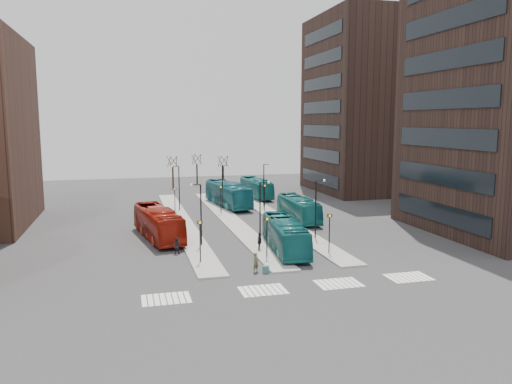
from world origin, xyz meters
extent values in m
plane|color=#2C2C2F|center=(0.00, 0.00, 0.00)|extent=(160.00, 160.00, 0.00)
cube|color=gray|center=(-4.00, 30.00, 0.07)|extent=(2.50, 45.00, 0.15)
cube|color=gray|center=(2.00, 30.00, 0.07)|extent=(2.50, 45.00, 0.15)
cube|color=gray|center=(8.00, 30.00, 0.07)|extent=(2.50, 45.00, 0.15)
cube|color=navy|center=(0.35, 7.93, 0.31)|extent=(0.51, 0.42, 0.61)
imported|color=maroon|center=(-7.30, 22.41, 1.64)|extent=(4.77, 12.10, 3.29)
imported|color=#135D5F|center=(4.04, 14.23, 1.54)|extent=(3.79, 11.28, 3.08)
imported|color=#155F6B|center=(3.80, 40.10, 1.76)|extent=(4.66, 12.94, 3.52)
imported|color=#146665|center=(10.19, 27.74, 1.47)|extent=(2.64, 10.62, 2.95)
imported|color=#166D6E|center=(9.94, 47.26, 1.54)|extent=(2.90, 11.16, 3.09)
imported|color=brown|center=(-0.38, 8.32, 0.83)|extent=(0.72, 0.66, 1.66)
imported|color=black|center=(-6.08, 15.76, 0.75)|extent=(0.89, 0.79, 1.51)
imported|color=black|center=(1.67, 14.75, 0.91)|extent=(0.79, 1.16, 1.82)
imported|color=black|center=(4.25, 16.36, 0.89)|extent=(0.95, 1.28, 1.77)
cube|color=silver|center=(-9.50, 4.00, 0.01)|extent=(0.35, 2.40, 0.01)
cube|color=silver|center=(-9.07, 4.00, 0.01)|extent=(0.35, 2.40, 0.01)
cube|color=silver|center=(-8.64, 4.00, 0.01)|extent=(0.35, 2.40, 0.01)
cube|color=silver|center=(-8.21, 4.00, 0.01)|extent=(0.35, 2.40, 0.01)
cube|color=silver|center=(-7.79, 4.00, 0.01)|extent=(0.35, 2.40, 0.01)
cube|color=silver|center=(-7.36, 4.00, 0.01)|extent=(0.35, 2.40, 0.01)
cube|color=silver|center=(-6.93, 4.00, 0.01)|extent=(0.35, 2.40, 0.01)
cube|color=silver|center=(-6.50, 4.00, 0.01)|extent=(0.35, 2.40, 0.01)
cube|color=silver|center=(-2.50, 4.00, 0.01)|extent=(0.35, 2.40, 0.01)
cube|color=silver|center=(-2.07, 4.00, 0.01)|extent=(0.35, 2.40, 0.01)
cube|color=silver|center=(-1.64, 4.00, 0.01)|extent=(0.35, 2.40, 0.01)
cube|color=silver|center=(-1.21, 4.00, 0.01)|extent=(0.35, 2.40, 0.01)
cube|color=silver|center=(-0.79, 4.00, 0.01)|extent=(0.35, 2.40, 0.01)
cube|color=silver|center=(-0.36, 4.00, 0.01)|extent=(0.35, 2.40, 0.01)
cube|color=silver|center=(0.07, 4.00, 0.01)|extent=(0.35, 2.40, 0.01)
cube|color=silver|center=(0.50, 4.00, 0.01)|extent=(0.35, 2.40, 0.01)
cube|color=silver|center=(3.50, 4.00, 0.01)|extent=(0.35, 2.40, 0.01)
cube|color=silver|center=(3.93, 4.00, 0.01)|extent=(0.35, 2.40, 0.01)
cube|color=silver|center=(4.36, 4.00, 0.01)|extent=(0.35, 2.40, 0.01)
cube|color=silver|center=(4.79, 4.00, 0.01)|extent=(0.35, 2.40, 0.01)
cube|color=silver|center=(5.21, 4.00, 0.01)|extent=(0.35, 2.40, 0.01)
cube|color=silver|center=(5.64, 4.00, 0.01)|extent=(0.35, 2.40, 0.01)
cube|color=silver|center=(6.07, 4.00, 0.01)|extent=(0.35, 2.40, 0.01)
cube|color=silver|center=(6.50, 4.00, 0.01)|extent=(0.35, 2.40, 0.01)
cube|color=silver|center=(9.50, 4.00, 0.01)|extent=(0.35, 2.40, 0.01)
cube|color=silver|center=(9.93, 4.00, 0.01)|extent=(0.35, 2.40, 0.01)
cube|color=silver|center=(10.36, 4.00, 0.01)|extent=(0.35, 2.40, 0.01)
cube|color=silver|center=(10.79, 4.00, 0.01)|extent=(0.35, 2.40, 0.01)
cube|color=silver|center=(11.21, 4.00, 0.01)|extent=(0.35, 2.40, 0.01)
cube|color=silver|center=(11.64, 4.00, 0.01)|extent=(0.35, 2.40, 0.01)
cube|color=silver|center=(12.07, 4.00, 0.01)|extent=(0.35, 2.40, 0.01)
cube|color=silver|center=(12.50, 4.00, 0.01)|extent=(0.35, 2.40, 0.01)
cube|color=black|center=(21.94, 16.00, 2.50)|extent=(0.12, 16.00, 2.00)
cube|color=black|center=(21.94, 16.00, 6.50)|extent=(0.12, 16.00, 2.00)
cube|color=black|center=(21.94, 16.00, 10.50)|extent=(0.12, 16.00, 2.00)
cube|color=black|center=(21.94, 16.00, 14.50)|extent=(0.12, 16.00, 2.00)
cube|color=black|center=(21.94, 16.00, 18.50)|extent=(0.12, 16.00, 2.00)
cube|color=black|center=(21.94, 16.00, 22.50)|extent=(0.12, 16.00, 2.00)
cube|color=black|center=(32.00, 50.00, 15.00)|extent=(20.00, 20.00, 30.00)
cube|color=black|center=(21.94, 50.00, 2.50)|extent=(0.12, 16.00, 2.00)
cube|color=black|center=(21.94, 50.00, 6.50)|extent=(0.12, 16.00, 2.00)
cube|color=black|center=(21.94, 50.00, 10.50)|extent=(0.12, 16.00, 2.00)
cube|color=black|center=(21.94, 50.00, 14.50)|extent=(0.12, 16.00, 2.00)
cube|color=black|center=(21.94, 50.00, 18.50)|extent=(0.12, 16.00, 2.00)
cube|color=black|center=(21.94, 50.00, 22.50)|extent=(0.12, 16.00, 2.00)
cube|color=black|center=(21.94, 50.00, 26.50)|extent=(0.12, 16.00, 2.00)
cylinder|color=black|center=(-4.40, 12.00, 1.90)|extent=(0.10, 0.10, 3.50)
cube|color=black|center=(-4.40, 12.00, 3.65)|extent=(0.45, 0.10, 0.30)
cube|color=yellow|center=(-4.40, 11.94, 3.65)|extent=(0.20, 0.02, 0.20)
cylinder|color=black|center=(-4.40, 34.00, 1.90)|extent=(0.10, 0.10, 3.50)
cube|color=black|center=(-4.40, 34.00, 3.65)|extent=(0.45, 0.10, 0.30)
cube|color=yellow|center=(-4.40, 33.94, 3.65)|extent=(0.20, 0.02, 0.20)
cylinder|color=black|center=(1.60, 12.00, 1.90)|extent=(0.10, 0.10, 3.50)
cube|color=black|center=(1.60, 12.00, 3.65)|extent=(0.45, 0.10, 0.30)
cube|color=yellow|center=(1.60, 11.94, 3.65)|extent=(0.20, 0.02, 0.20)
cylinder|color=black|center=(1.60, 34.00, 1.90)|extent=(0.10, 0.10, 3.50)
cube|color=black|center=(1.60, 34.00, 3.65)|extent=(0.45, 0.10, 0.30)
cube|color=yellow|center=(1.60, 33.94, 3.65)|extent=(0.20, 0.02, 0.20)
cylinder|color=black|center=(7.60, 12.00, 1.90)|extent=(0.10, 0.10, 3.50)
cube|color=black|center=(7.60, 12.00, 3.65)|extent=(0.45, 0.10, 0.30)
cube|color=yellow|center=(7.60, 11.94, 3.65)|extent=(0.20, 0.02, 0.20)
cylinder|color=black|center=(7.60, 34.00, 1.90)|extent=(0.10, 0.10, 3.50)
cube|color=black|center=(7.60, 34.00, 3.65)|extent=(0.45, 0.10, 0.30)
cube|color=yellow|center=(7.60, 33.94, 3.65)|extent=(0.20, 0.02, 0.20)
cylinder|color=black|center=(-3.40, 18.00, 3.15)|extent=(0.14, 0.14, 6.00)
cylinder|color=black|center=(-3.85, 18.00, 6.15)|extent=(0.90, 0.08, 0.08)
sphere|color=silver|center=(-4.30, 18.00, 6.15)|extent=(0.24, 0.24, 0.24)
cylinder|color=black|center=(-3.40, 38.00, 3.15)|extent=(0.14, 0.14, 6.00)
cylinder|color=black|center=(-3.85, 38.00, 6.15)|extent=(0.90, 0.08, 0.08)
sphere|color=silver|center=(-4.30, 38.00, 6.15)|extent=(0.24, 0.24, 0.24)
cylinder|color=black|center=(2.60, 18.00, 3.15)|extent=(0.14, 0.14, 6.00)
cylinder|color=black|center=(3.05, 18.00, 6.15)|extent=(0.90, 0.08, 0.08)
sphere|color=silver|center=(3.50, 18.00, 6.15)|extent=(0.24, 0.24, 0.24)
cylinder|color=black|center=(2.60, 38.00, 3.15)|extent=(0.14, 0.14, 6.00)
cylinder|color=black|center=(3.05, 38.00, 6.15)|extent=(0.90, 0.08, 0.08)
sphere|color=silver|center=(3.50, 38.00, 6.15)|extent=(0.24, 0.24, 0.24)
cylinder|color=black|center=(8.60, 18.00, 3.15)|extent=(0.14, 0.14, 6.00)
cylinder|color=black|center=(9.05, 18.00, 6.15)|extent=(0.90, 0.08, 0.08)
sphere|color=silver|center=(9.50, 18.00, 6.15)|extent=(0.24, 0.24, 0.24)
cylinder|color=black|center=(8.60, 38.00, 3.15)|extent=(0.14, 0.14, 6.00)
cylinder|color=black|center=(9.05, 38.00, 6.15)|extent=(0.90, 0.08, 0.08)
sphere|color=silver|center=(9.50, 38.00, 6.15)|extent=(0.24, 0.24, 0.24)
cylinder|color=black|center=(-2.00, 62.00, 2.00)|extent=(0.30, 0.30, 4.00)
cylinder|color=black|center=(-1.30, 62.00, 4.90)|extent=(0.10, 1.56, 1.95)
cylinder|color=black|center=(-1.78, 62.67, 4.90)|extent=(1.48, 0.59, 1.97)
cylinder|color=black|center=(-2.57, 62.41, 4.90)|extent=(0.90, 1.31, 1.99)
cylinder|color=black|center=(-2.57, 61.59, 4.90)|extent=(0.89, 1.31, 1.99)
cylinder|color=black|center=(-1.79, 61.33, 4.90)|extent=(1.48, 0.58, 1.97)
cylinder|color=black|center=(3.00, 66.00, 2.00)|extent=(0.30, 0.30, 4.00)
cylinder|color=black|center=(3.70, 66.00, 4.90)|extent=(0.10, 1.56, 1.95)
cylinder|color=black|center=(3.22, 66.67, 4.90)|extent=(1.48, 0.59, 1.97)
cylinder|color=black|center=(2.43, 66.41, 4.90)|extent=(0.90, 1.31, 1.99)
cylinder|color=black|center=(2.43, 65.59, 4.90)|extent=(0.89, 1.31, 1.99)
cylinder|color=black|center=(3.21, 65.33, 4.90)|extent=(1.48, 0.58, 1.97)
cylinder|color=black|center=(7.00, 60.00, 2.00)|extent=(0.30, 0.30, 4.00)
cylinder|color=black|center=(7.70, 60.00, 4.90)|extent=(0.10, 1.56, 1.95)
cylinder|color=black|center=(7.22, 60.67, 4.90)|extent=(1.48, 0.59, 1.97)
cylinder|color=black|center=(6.43, 60.41, 4.90)|extent=(0.90, 1.31, 1.99)
cylinder|color=black|center=(6.43, 59.59, 4.90)|extent=(0.89, 1.31, 1.99)
cylinder|color=black|center=(7.21, 59.33, 4.90)|extent=(1.48, 0.58, 1.97)
camera|label=1|loc=(-10.43, -29.80, 12.31)|focal=35.00mm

